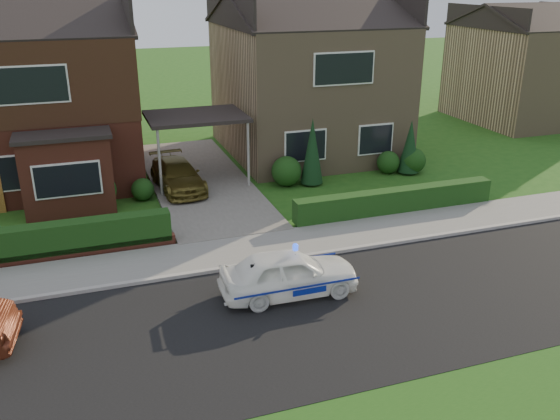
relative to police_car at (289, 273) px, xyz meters
name	(u,v)px	position (x,y,z in m)	size (l,w,h in m)	color
ground	(292,320)	(-0.34, -1.20, -0.62)	(120.00, 120.00, 0.00)	#1E5015
road	(292,320)	(-0.34, -1.20, -0.62)	(60.00, 6.00, 0.02)	black
kerb	(256,264)	(-0.34, 1.85, -0.56)	(60.00, 0.16, 0.12)	#9E9993
sidewalk	(246,250)	(-0.34, 2.90, -0.57)	(60.00, 2.00, 0.10)	slate
driveway	(199,180)	(-0.34, 9.80, -0.56)	(3.80, 12.00, 0.12)	#666059
house_left	(36,84)	(-6.12, 12.70, 3.19)	(7.50, 9.53, 7.25)	brown
house_right	(306,73)	(5.46, 12.79, 3.05)	(7.50, 8.06, 7.25)	#927859
carport_link	(196,118)	(-0.34, 9.75, 2.04)	(3.80, 3.00, 2.77)	black
dwarf_wall	(43,257)	(-6.14, 4.10, -0.44)	(7.70, 0.25, 0.36)	brown
hedge_left	(44,260)	(-6.14, 4.25, -0.62)	(7.50, 0.55, 0.90)	#183310
hedge_right	(394,213)	(5.46, 4.15, -0.62)	(7.50, 0.55, 0.80)	#183310
shrub_left_mid	(98,191)	(-4.34, 8.10, 0.04)	(1.32, 1.32, 1.32)	#183310
shrub_left_near	(143,189)	(-2.74, 8.40, -0.20)	(0.84, 0.84, 0.84)	#183310
shrub_right_near	(286,171)	(2.86, 8.20, -0.02)	(1.20, 1.20, 1.20)	#183310
shrub_right_mid	(388,162)	(7.46, 8.30, -0.14)	(0.96, 0.96, 0.96)	#183310
shrub_right_far	(413,161)	(8.46, 8.00, -0.08)	(1.08, 1.08, 1.08)	#183310
conifer_a	(312,153)	(3.86, 8.00, 0.68)	(0.90, 0.90, 2.60)	black
conifer_b	(410,148)	(8.26, 8.00, 0.48)	(0.90, 0.90, 2.20)	black
neighbour_right	(526,74)	(19.66, 14.80, 1.98)	(6.50, 7.00, 5.20)	#927859
police_car	(289,273)	(0.00, 0.00, 0.00)	(3.32, 3.66, 1.40)	white
driveway_car	(178,175)	(-1.34, 8.91, 0.05)	(1.54, 3.78, 1.10)	brown
potted_plant_a	(1,237)	(-7.38, 5.65, -0.27)	(0.37, 0.25, 0.70)	gray
potted_plant_b	(69,236)	(-5.39, 4.80, -0.20)	(0.46, 0.37, 0.84)	gray
potted_plant_c	(152,223)	(-2.84, 5.25, -0.28)	(0.37, 0.37, 0.67)	gray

